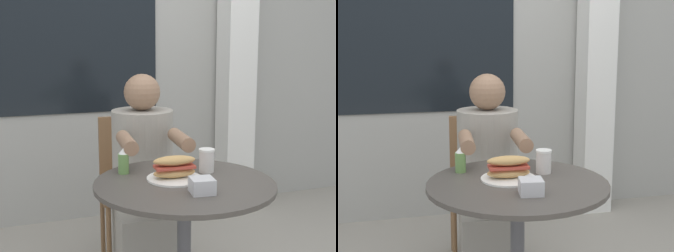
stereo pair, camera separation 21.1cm
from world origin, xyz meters
TOP-DOWN VIEW (x-y plane):
  - storefront_wall at (-0.00, 1.67)m, footprint 8.00×0.09m
  - lattice_pillar at (1.01, 1.49)m, footprint 0.23×0.23m
  - cafe_table at (0.00, 0.00)m, footprint 0.76×0.76m
  - diner_chair at (0.00, 0.91)m, footprint 0.41×0.41m
  - seated_diner at (-0.01, 0.56)m, footprint 0.37×0.60m
  - sandwich_on_plate at (-0.03, 0.05)m, footprint 0.24×0.24m
  - drink_cup at (0.15, 0.10)m, footprint 0.07×0.07m
  - napkin_box at (0.01, -0.16)m, footprint 0.10×0.10m
  - condiment_bottle at (-0.21, 0.20)m, footprint 0.05×0.05m

SIDE VIEW (x-z plane):
  - seated_diner at x=-0.01m, z-range -0.07..1.08m
  - diner_chair at x=0.00m, z-range 0.09..0.96m
  - cafe_table at x=0.00m, z-range 0.18..0.92m
  - napkin_box at x=0.01m, z-range 0.75..0.81m
  - sandwich_on_plate at x=-0.03m, z-range 0.74..0.84m
  - drink_cup at x=0.15m, z-range 0.75..0.85m
  - condiment_bottle at x=-0.21m, z-range 0.75..0.86m
  - lattice_pillar at x=1.01m, z-range 0.00..2.40m
  - storefront_wall at x=0.00m, z-range 0.00..2.80m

